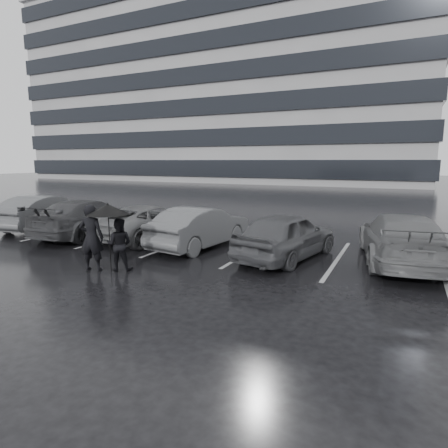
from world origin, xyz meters
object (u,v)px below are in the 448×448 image
at_px(pedestrian_right, 119,244).
at_px(car_east, 401,239).
at_px(car_west_b, 149,222).
at_px(car_west_d, 45,212).
at_px(car_west_c, 88,218).
at_px(pedestrian_left, 92,238).
at_px(car_west_a, 201,227).
at_px(car_main, 287,235).

bearing_deg(pedestrian_right, car_east, -172.04).
xyz_separation_m(car_west_b, car_west_d, (-5.49, -0.25, 0.09)).
bearing_deg(pedestrian_right, car_west_c, -58.99).
height_order(car_east, pedestrian_left, pedestrian_left).
bearing_deg(pedestrian_right, car_west_d, -48.66).
bearing_deg(car_west_a, car_west_d, 6.27).
xyz_separation_m(car_west_a, car_east, (6.34, 0.71, 0.03)).
relative_size(car_main, car_east, 0.84).
xyz_separation_m(car_west_b, pedestrian_left, (1.19, -4.16, 0.26)).
bearing_deg(car_west_a, pedestrian_left, 78.12).
xyz_separation_m(pedestrian_left, pedestrian_right, (0.66, 0.34, -0.19)).
bearing_deg(pedestrian_right, car_west_a, -123.37).
bearing_deg(pedestrian_left, car_main, -160.73).
xyz_separation_m(car_main, car_west_a, (-3.15, 0.22, -0.01)).
relative_size(car_west_a, pedestrian_right, 2.96).
xyz_separation_m(car_main, pedestrian_right, (-3.80, -3.21, 0.00)).
distance_m(car_west_a, pedestrian_right, 3.49).
xyz_separation_m(car_west_a, car_west_d, (-7.99, 0.14, 0.04)).
bearing_deg(car_west_a, pedestrian_right, 86.62).
height_order(car_west_b, car_east, car_east).
xyz_separation_m(car_main, car_west_c, (-8.25, 0.06, 0.01)).
bearing_deg(car_west_a, car_west_b, -1.56).
xyz_separation_m(car_west_d, car_east, (14.34, 0.56, -0.01)).
bearing_deg(car_west_c, car_west_a, 177.44).
bearing_deg(car_west_b, pedestrian_right, 120.35).
height_order(car_west_a, car_west_c, car_west_c).
distance_m(car_main, car_west_d, 11.15).
relative_size(car_west_b, car_west_c, 0.94).
bearing_deg(car_main, car_west_d, 10.09).
bearing_deg(car_east, car_west_a, -3.30).
height_order(car_main, pedestrian_right, pedestrian_right).
relative_size(car_west_d, pedestrian_left, 2.48).
bearing_deg(car_west_b, car_west_a, 175.62).
xyz_separation_m(car_main, car_east, (3.19, 0.93, 0.01)).
bearing_deg(car_west_c, car_west_d, -10.33).
distance_m(car_east, pedestrian_left, 8.87).
bearing_deg(car_east, car_west_b, -7.61).
height_order(car_west_c, car_east, car_east).
bearing_deg(car_west_d, pedestrian_right, 145.36).
distance_m(car_west_d, pedestrian_left, 7.75).
distance_m(car_main, car_west_a, 3.16).
bearing_deg(car_west_d, car_west_b, 173.88).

